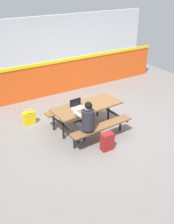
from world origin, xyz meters
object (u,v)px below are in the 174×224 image
at_px(student_nearer, 86,120).
at_px(tote_bag_bright, 29,118).
at_px(picnic_table_main, 87,111).
at_px(backpack_dark, 107,142).
at_px(laptop_silver, 77,106).

relative_size(student_nearer, tote_bag_bright, 2.81).
distance_m(picnic_table_main, backpack_dark, 1.05).
bearing_deg(picnic_table_main, backpack_dark, -92.42).
relative_size(picnic_table_main, backpack_dark, 4.21).
xyz_separation_m(picnic_table_main, laptop_silver, (-0.29, 0.02, 0.21)).
xyz_separation_m(picnic_table_main, backpack_dark, (-0.04, -0.98, -0.36)).
relative_size(laptop_silver, backpack_dark, 0.76).
relative_size(student_nearer, laptop_silver, 3.61).
relative_size(picnic_table_main, laptop_silver, 5.54).
bearing_deg(student_nearer, backpack_dark, -49.95).
distance_m(picnic_table_main, laptop_silver, 0.36).
distance_m(laptop_silver, tote_bag_bright, 1.55).
xyz_separation_m(laptop_silver, backpack_dark, (0.24, -1.00, -0.57)).
bearing_deg(student_nearer, tote_bag_bright, 115.82).
bearing_deg(tote_bag_bright, laptop_silver, -50.26).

